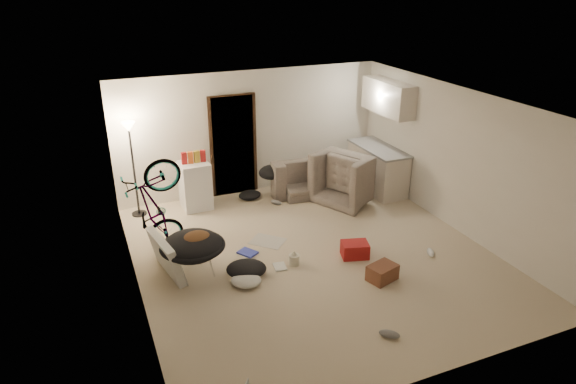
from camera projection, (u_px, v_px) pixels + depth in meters
name	position (u px, v px, depth m)	size (l,w,h in m)	color
floor	(313.00, 255.00, 8.37)	(5.50, 6.00, 0.02)	beige
ceiling	(316.00, 103.00, 7.38)	(5.50, 6.00, 0.02)	white
wall_back	(251.00, 132.00, 10.42)	(5.50, 0.02, 2.50)	silver
wall_front	(439.00, 286.00, 5.33)	(5.50, 0.02, 2.50)	silver
wall_left	(129.00, 214.00, 6.90)	(0.02, 6.00, 2.50)	silver
wall_right	(459.00, 160.00, 8.86)	(0.02, 6.00, 2.50)	silver
doorway	(233.00, 146.00, 10.34)	(0.85, 0.10, 2.04)	black
door_trim	(233.00, 146.00, 10.31)	(0.97, 0.04, 2.10)	#341F12
floor_lamp	(131.00, 149.00, 9.25)	(0.28, 0.28, 1.81)	black
kitchen_counter	(377.00, 169.00, 10.75)	(0.60, 1.50, 0.88)	beige
counter_top	(379.00, 148.00, 10.57)	(0.64, 1.54, 0.04)	gray
kitchen_uppers	(388.00, 97.00, 10.20)	(0.38, 1.40, 0.65)	beige
sofa	(314.00, 177.00, 10.75)	(1.94, 0.76, 0.57)	#323932
armchair	(352.00, 181.00, 10.34)	(1.14, 1.00, 0.74)	#323932
bicycle	(157.00, 229.00, 8.26)	(0.59, 1.69, 0.89)	black
mini_fridge	(195.00, 185.00, 9.88)	(0.54, 0.54, 0.92)	white
snack_box_0	(184.00, 160.00, 9.61)	(0.10, 0.07, 0.30)	#A21818
snack_box_1	(191.00, 159.00, 9.65)	(0.10, 0.07, 0.30)	#CF5119
snack_box_2	(197.00, 159.00, 9.69)	(0.10, 0.07, 0.30)	gold
snack_box_3	(203.00, 158.00, 9.74)	(0.10, 0.07, 0.30)	#A21818
saucer_chair	(193.00, 251.00, 7.66)	(0.98, 0.98, 0.69)	silver
hoodie	(196.00, 240.00, 7.57)	(0.48, 0.40, 0.22)	brown
sofa_drape	(272.00, 172.00, 10.32)	(0.56, 0.46, 0.28)	black
tv_box	(166.00, 256.00, 7.71)	(0.12, 0.96, 0.64)	silver
drink_case_a	(382.00, 273.00, 7.65)	(0.42, 0.30, 0.24)	brown
drink_case_b	(355.00, 250.00, 8.28)	(0.42, 0.31, 0.25)	#A21818
juicer	(294.00, 259.00, 8.06)	(0.17, 0.17, 0.24)	beige
newspaper	(268.00, 241.00, 8.78)	(0.43, 0.56, 0.01)	#B9B4AB
book_blue	(248.00, 253.00, 8.40)	(0.22, 0.30, 0.03)	#323EB8
book_white	(280.00, 267.00, 8.01)	(0.19, 0.24, 0.02)	silver
shoe_1	(276.00, 202.00, 10.16)	(0.25, 0.10, 0.09)	slate
shoe_3	(389.00, 334.00, 6.46)	(0.27, 0.11, 0.10)	slate
shoe_4	(431.00, 252.00, 8.35)	(0.26, 0.10, 0.09)	white
clothes_lump_a	(246.00, 269.00, 7.79)	(0.61, 0.53, 0.20)	black
clothes_lump_b	(250.00, 195.00, 10.43)	(0.47, 0.41, 0.14)	black
clothes_lump_c	(246.00, 280.00, 7.55)	(0.45, 0.39, 0.14)	silver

